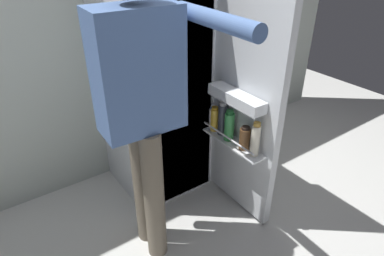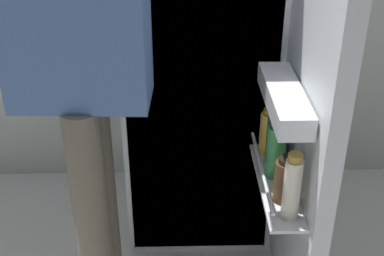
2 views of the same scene
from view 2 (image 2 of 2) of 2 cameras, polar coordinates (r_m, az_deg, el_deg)
The scene contains 2 objects.
refrigerator at distance 2.12m, azimuth 1.52°, elevation 9.27°, with size 0.67×1.21×1.74m.
person at distance 1.59m, azimuth -12.09°, elevation 8.96°, with size 0.55×0.77×1.74m.
Camera 2 is at (-0.07, -1.49, 1.59)m, focal length 48.44 mm.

